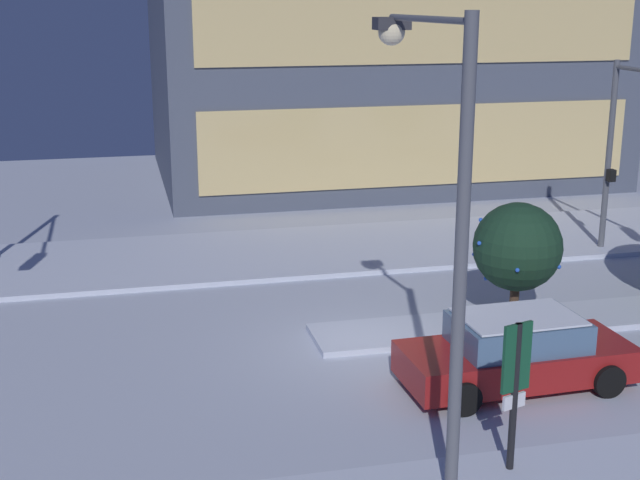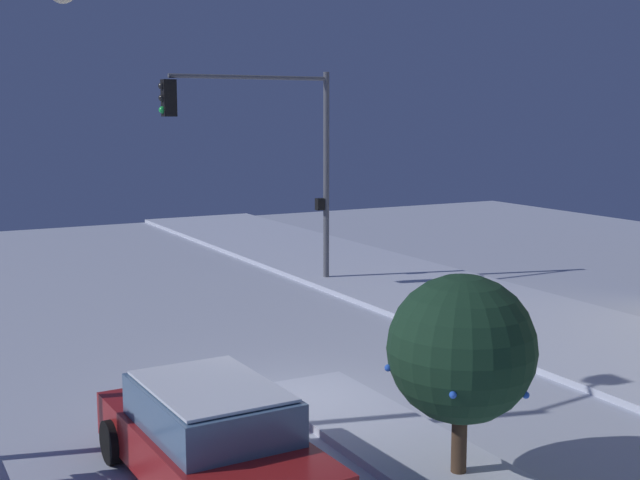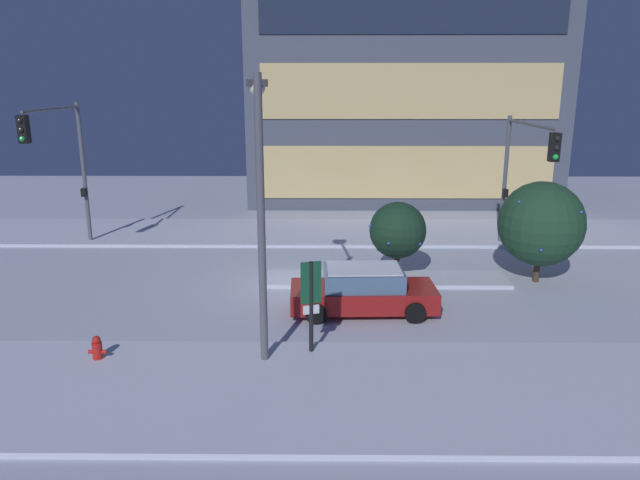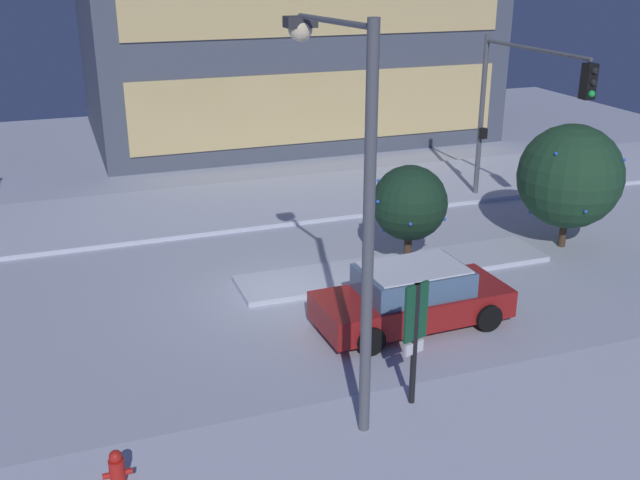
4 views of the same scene
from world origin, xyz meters
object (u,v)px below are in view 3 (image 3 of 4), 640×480
object	(u,v)px
fire_hydrant	(97,350)
parking_info_sign	(311,297)
car_near	(363,291)
decorated_tree_median	(398,230)
traffic_light_corner_far_left	(62,152)
traffic_light_corner_far_right	(524,162)
decorated_tree_left_of_median	(541,224)
street_lamp_arched	(260,176)

from	to	relation	value
fire_hydrant	parking_info_sign	bearing A→B (deg)	5.11
car_near	decorated_tree_median	distance (m)	3.67
car_near	traffic_light_corner_far_left	bearing A→B (deg)	150.15
car_near	traffic_light_corner_far_left	xyz separation A→B (m)	(-12.04, 6.39, 3.68)
car_near	traffic_light_corner_far_right	world-z (taller)	traffic_light_corner_far_right
traffic_light_corner_far_right	decorated_tree_left_of_median	size ratio (longest dim) A/B	1.54
traffic_light_corner_far_left	decorated_tree_median	size ratio (longest dim) A/B	2.13
street_lamp_arched	decorated_tree_left_of_median	distance (m)	11.53
traffic_light_corner_far_right	street_lamp_arched	bearing A→B (deg)	-47.21
street_lamp_arched	fire_hydrant	xyz separation A→B (m)	(-4.30, -0.82, -4.48)
car_near	fire_hydrant	size ratio (longest dim) A/B	6.16
fire_hydrant	decorated_tree_left_of_median	world-z (taller)	decorated_tree_left_of_median
traffic_light_corner_far_left	car_near	bearing A→B (deg)	62.03
car_near	decorated_tree_median	size ratio (longest dim) A/B	1.60
parking_info_sign	traffic_light_corner_far_left	bearing A→B (deg)	30.60
street_lamp_arched	fire_hydrant	distance (m)	6.27
decorated_tree_median	fire_hydrant	bearing A→B (deg)	-141.56
traffic_light_corner_far_left	parking_info_sign	xyz separation A→B (m)	(10.45, -9.59, -2.71)
fire_hydrant	decorated_tree_median	world-z (taller)	decorated_tree_median
traffic_light_corner_far_right	parking_info_sign	bearing A→B (deg)	-42.08
fire_hydrant	decorated_tree_median	size ratio (longest dim) A/B	0.26
car_near	traffic_light_corner_far_right	distance (m)	9.72
car_near	decorated_tree_median	xyz separation A→B (m)	(1.44, 3.15, 1.21)
fire_hydrant	decorated_tree_median	distance (m)	11.14
car_near	fire_hydrant	world-z (taller)	car_near
traffic_light_corner_far_right	fire_hydrant	world-z (taller)	traffic_light_corner_far_right
street_lamp_arched	traffic_light_corner_far_left	bearing A→B (deg)	38.02
street_lamp_arched	parking_info_sign	bearing A→B (deg)	-110.22
traffic_light_corner_far_right	decorated_tree_left_of_median	world-z (taller)	traffic_light_corner_far_right
parking_info_sign	decorated_tree_median	world-z (taller)	decorated_tree_median
traffic_light_corner_far_left	decorated_tree_median	bearing A→B (deg)	76.49
parking_info_sign	decorated_tree_median	size ratio (longest dim) A/B	0.89
traffic_light_corner_far_right	traffic_light_corner_far_left	distance (m)	18.84
fire_hydrant	decorated_tree_median	bearing A→B (deg)	38.44
car_near	parking_info_sign	size ratio (longest dim) A/B	1.79
parking_info_sign	decorated_tree_median	bearing A→B (deg)	-42.33
fire_hydrant	decorated_tree_left_of_median	distance (m)	15.50
traffic_light_corner_far_left	parking_info_sign	distance (m)	14.44
parking_info_sign	decorated_tree_left_of_median	bearing A→B (deg)	-69.48
street_lamp_arched	decorated_tree_left_of_median	size ratio (longest dim) A/B	1.98
traffic_light_corner_far_left	street_lamp_arched	bearing A→B (deg)	44.59
traffic_light_corner_far_left	parking_info_sign	bearing A→B (deg)	47.45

